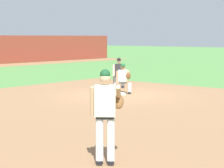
{
  "coord_description": "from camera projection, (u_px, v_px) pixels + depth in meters",
  "views": [
    {
      "loc": [
        -14.23,
        -11.81,
        2.47
      ],
      "look_at": [
        -5.64,
        -4.43,
        1.25
      ],
      "focal_mm": 70.0,
      "sensor_mm": 36.0,
      "label": 1
    }
  ],
  "objects": [
    {
      "name": "first_base_bag",
      "position": [
        119.0,
        94.0,
        18.64
      ],
      "size": [
        0.38,
        0.38,
        0.09
      ],
      "primitive_type": "cube",
      "color": "white",
      "rests_on": "ground"
    },
    {
      "name": "baseball",
      "position": [
        113.0,
        109.0,
        14.8
      ],
      "size": [
        0.07,
        0.07,
        0.07
      ],
      "primitive_type": "sphere",
      "color": "white",
      "rests_on": "ground"
    },
    {
      "name": "infield_dirt_patch",
      "position": [
        115.0,
        117.0,
        13.56
      ],
      "size": [
        18.0,
        18.0,
        0.01
      ],
      "primitive_type": "cube",
      "color": "#936B47",
      "rests_on": "ground"
    },
    {
      "name": "first_baseman",
      "position": [
        123.0,
        77.0,
        18.85
      ],
      "size": [
        0.78,
        1.06,
        1.34
      ],
      "color": "black",
      "rests_on": "ground"
    },
    {
      "name": "umpire",
      "position": [
        119.0,
        72.0,
        21.11
      ],
      "size": [
        0.66,
        0.68,
        1.46
      ],
      "color": "black",
      "rests_on": "ground"
    },
    {
      "name": "ground_plane",
      "position": [
        119.0,
        95.0,
        18.65
      ],
      "size": [
        160.0,
        160.0,
        0.0
      ],
      "primitive_type": "plane",
      "color": "#518942"
    },
    {
      "name": "pitcher",
      "position": [
        106.0,
        111.0,
        8.39
      ],
      "size": [
        0.85,
        0.57,
        1.86
      ],
      "color": "black",
      "rests_on": "ground"
    }
  ]
}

